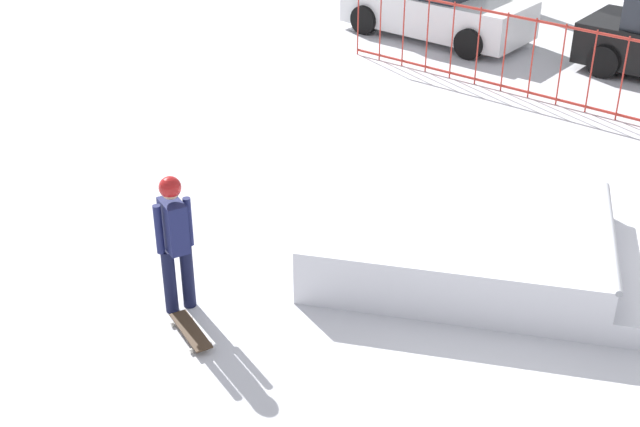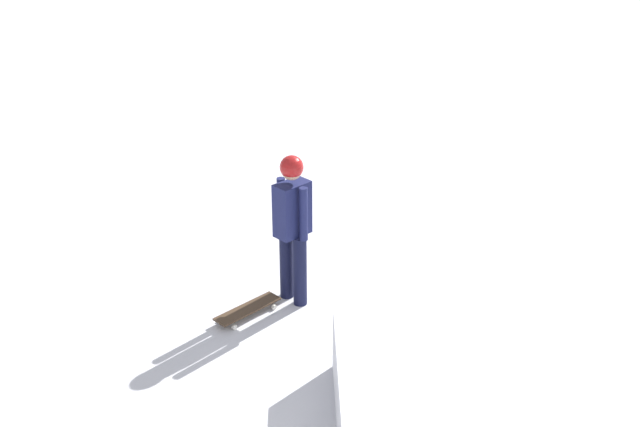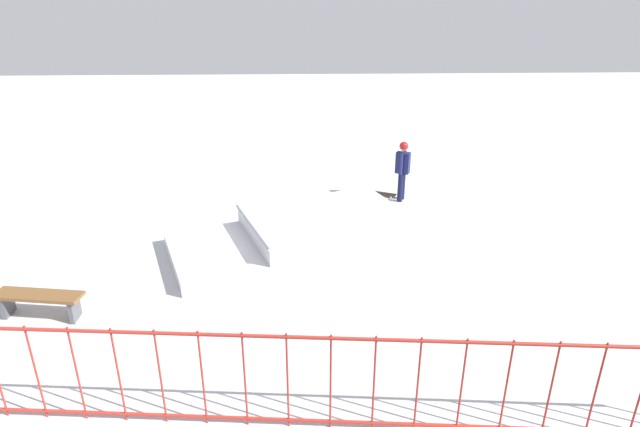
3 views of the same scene
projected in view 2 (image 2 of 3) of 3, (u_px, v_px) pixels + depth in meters
skater at (292, 219)px, 9.08m from camera, size 0.44×0.40×1.73m
skateboard at (248, 309)px, 9.19m from camera, size 0.81×0.54×0.09m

